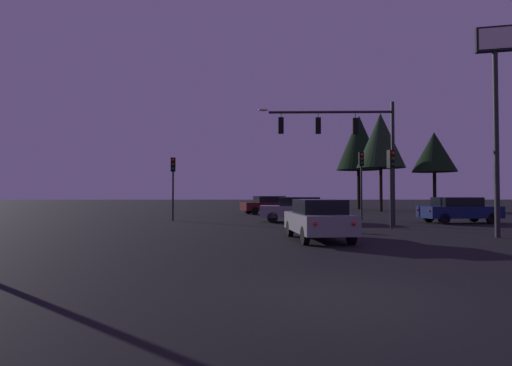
{
  "coord_description": "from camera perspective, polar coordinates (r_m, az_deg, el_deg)",
  "views": [
    {
      "loc": [
        -1.66,
        -6.74,
        1.74
      ],
      "look_at": [
        -1.07,
        18.01,
        2.38
      ],
      "focal_mm": 28.43,
      "sensor_mm": 36.0,
      "label": 1
    }
  ],
  "objects": [
    {
      "name": "tree_center_horizon",
      "position": [
        46.5,
        14.31,
        5.47
      ],
      "size": [
        5.01,
        5.01,
        10.4
      ],
      "color": "black",
      "rests_on": "ground"
    },
    {
      "name": "car_far_lane",
      "position": [
        34.45,
        1.73,
        -3.06
      ],
      "size": [
        4.79,
        3.13,
        1.52
      ],
      "color": "#4C0F0F",
      "rests_on": "ground"
    },
    {
      "name": "traffic_signal_mast_arm",
      "position": [
        23.18,
        12.85,
        6.28
      ],
      "size": [
        7.54,
        0.63,
        6.82
      ],
      "color": "#232326",
      "rests_on": "ground"
    },
    {
      "name": "ground_plane",
      "position": [
        31.34,
        1.69,
        -4.67
      ],
      "size": [
        168.0,
        168.0,
        0.0
      ],
      "primitive_type": "plane",
      "color": "black",
      "rests_on": "ground"
    },
    {
      "name": "traffic_light_corner_right",
      "position": [
        27.3,
        14.61,
        1.5
      ],
      "size": [
        0.3,
        0.35,
        4.44
      ],
      "color": "#232326",
      "rests_on": "ground"
    },
    {
      "name": "tree_behind_sign",
      "position": [
        42.7,
        23.79,
        3.99
      ],
      "size": [
        4.15,
        4.15,
        7.67
      ],
      "color": "black",
      "rests_on": "ground"
    },
    {
      "name": "store_sign_illuminated",
      "position": [
        19.15,
        30.63,
        11.71
      ],
      "size": [
        1.42,
        0.58,
        8.41
      ],
      "color": "#232326",
      "rests_on": "ground"
    },
    {
      "name": "car_crossing_right",
      "position": [
        26.59,
        26.63,
        -3.36
      ],
      "size": [
        4.58,
        2.21,
        1.52
      ],
      "color": "#0F1947",
      "rests_on": "ground"
    },
    {
      "name": "tree_left_far",
      "position": [
        41.19,
        17.12,
        5.72
      ],
      "size": [
        4.62,
        4.62,
        9.55
      ],
      "color": "black",
      "rests_on": "ground"
    },
    {
      "name": "traffic_light_median",
      "position": [
        26.46,
        -11.6,
        1.0
      ],
      "size": [
        0.33,
        0.37,
        4.04
      ],
      "color": "#232326",
      "rests_on": "ground"
    },
    {
      "name": "car_nearside_lane",
      "position": [
        15.33,
        8.75,
        -5.01
      ],
      "size": [
        2.15,
        4.3,
        1.52
      ],
      "color": "gray",
      "rests_on": "ground"
    },
    {
      "name": "car_crossing_left",
      "position": [
        24.8,
        5.8,
        -3.66
      ],
      "size": [
        4.59,
        2.18,
        1.52
      ],
      "color": "gray",
      "rests_on": "ground"
    },
    {
      "name": "traffic_light_corner_left",
      "position": [
        21.2,
        18.48,
        1.4
      ],
      "size": [
        0.37,
        0.39,
        3.9
      ],
      "color": "#232326",
      "rests_on": "ground"
    }
  ]
}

